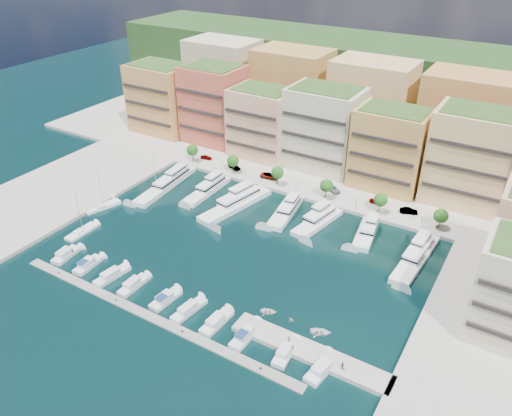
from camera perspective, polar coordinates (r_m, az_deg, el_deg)
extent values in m
plane|color=black|center=(123.88, -1.91, -4.68)|extent=(400.00, 400.00, 0.00)
cube|color=#9E998E|center=(172.21, 9.43, 5.58)|extent=(220.00, 64.00, 2.00)
cube|color=#9E998E|center=(104.64, 26.49, -16.59)|extent=(34.00, 76.00, 2.00)
cube|color=#9E998E|center=(157.66, -22.87, 1.00)|extent=(34.00, 76.00, 2.00)
cube|color=#193214|center=(214.51, 14.53, 10.08)|extent=(240.00, 40.00, 58.00)
cube|color=gray|center=(107.36, -12.23, -11.99)|extent=(72.00, 2.20, 0.35)
cube|color=#9E998E|center=(98.24, 6.15, -16.27)|extent=(32.00, 5.00, 2.00)
cube|color=#D1884C|center=(190.68, -10.69, 12.15)|extent=(22.00, 16.00, 24.00)
cube|color=black|center=(184.96, -12.37, 11.40)|extent=(20.24, 0.50, 0.90)
cube|color=#284A1D|center=(187.27, -11.06, 15.75)|extent=(19.36, 14.08, 0.80)
cube|color=#B2483B|center=(178.60, -4.83, 11.65)|extent=(20.00, 16.00, 26.00)
cube|color=black|center=(172.39, -6.45, 10.87)|extent=(18.40, 0.50, 0.90)
cube|color=#284A1D|center=(174.77, -5.02, 15.81)|extent=(17.60, 14.08, 0.80)
cube|color=#F0B386|center=(166.82, 0.76, 9.65)|extent=(20.00, 15.00, 22.00)
cube|color=black|center=(160.64, -0.66, 8.81)|extent=(18.40, 0.50, 0.90)
cube|color=#284A1D|center=(163.12, 0.79, 13.39)|extent=(17.60, 13.20, 0.80)
cube|color=beige|center=(159.10, 7.74, 8.89)|extent=(22.00, 16.00, 25.00)
cube|color=black|center=(152.09, 6.44, 7.94)|extent=(20.24, 0.50, 0.90)
cube|color=#284A1D|center=(154.89, 8.08, 13.33)|extent=(19.36, 14.08, 0.80)
cube|color=tan|center=(151.05, 15.04, 6.49)|extent=(20.00, 15.00, 23.00)
cube|color=black|center=(144.20, 14.08, 5.46)|extent=(18.40, 0.50, 0.90)
cube|color=#284A1D|center=(146.84, 15.66, 10.73)|extent=(17.60, 13.20, 0.80)
cube|color=#E2B777|center=(148.60, 23.40, 5.19)|extent=(22.00, 16.00, 26.00)
cube|color=black|center=(141.06, 22.78, 4.01)|extent=(20.24, 0.50, 0.90)
cube|color=#284A1D|center=(143.97, 24.49, 10.00)|extent=(19.36, 14.08, 0.80)
cube|color=beige|center=(201.20, -3.74, 14.45)|extent=(26.00, 18.00, 30.00)
cube|color=tan|center=(186.33, 4.09, 13.13)|extent=(26.00, 18.00, 30.00)
cube|color=#E2B777|center=(175.37, 12.96, 11.32)|extent=(26.00, 18.00, 30.00)
cube|color=#D1884C|center=(169.08, 22.62, 9.03)|extent=(26.00, 18.00, 30.00)
cylinder|color=#473323|center=(166.91, -7.24, 5.88)|extent=(0.24, 0.24, 3.00)
sphere|color=#214A15|center=(166.00, -7.28, 6.58)|extent=(3.80, 3.80, 3.80)
cylinder|color=#473323|center=(158.24, -2.63, 4.67)|extent=(0.24, 0.24, 3.00)
sphere|color=#214A15|center=(157.28, -2.65, 5.41)|extent=(3.80, 3.80, 3.80)
cylinder|color=#473323|center=(150.78, 2.45, 3.30)|extent=(0.24, 0.24, 3.00)
sphere|color=#214A15|center=(149.76, 2.47, 4.06)|extent=(3.80, 3.80, 3.80)
cylinder|color=#473323|center=(144.70, 7.99, 1.77)|extent=(0.24, 0.24, 3.00)
sphere|color=#214A15|center=(143.65, 8.06, 2.55)|extent=(3.80, 3.80, 3.80)
cylinder|color=#473323|center=(140.20, 13.95, 0.10)|extent=(0.24, 0.24, 3.00)
sphere|color=#214A15|center=(139.11, 14.06, 0.90)|extent=(3.80, 3.80, 3.80)
cylinder|color=#473323|center=(137.43, 20.21, -1.65)|extent=(0.24, 0.24, 3.00)
sphere|color=#214A15|center=(136.31, 20.38, -0.85)|extent=(3.80, 3.80, 3.80)
cylinder|color=black|center=(162.79, -6.62, 5.45)|extent=(0.10, 0.10, 4.00)
sphere|color=#FFF2CC|center=(161.94, -6.66, 6.11)|extent=(0.30, 0.30, 0.30)
cylinder|color=black|center=(153.33, -1.24, 4.02)|extent=(0.10, 0.10, 4.00)
sphere|color=#FFF2CC|center=(152.43, -1.25, 4.71)|extent=(0.30, 0.30, 0.30)
cylinder|color=black|center=(145.49, 4.77, 2.36)|extent=(0.10, 0.10, 4.00)
sphere|color=#FFF2CC|center=(144.54, 4.80, 3.08)|extent=(0.30, 0.30, 0.30)
cylinder|color=black|center=(139.54, 11.35, 0.52)|extent=(0.10, 0.10, 4.00)
sphere|color=#FFF2CC|center=(138.55, 11.44, 1.25)|extent=(0.30, 0.30, 0.30)
cylinder|color=black|center=(135.74, 18.41, -1.47)|extent=(0.10, 0.10, 4.00)
sphere|color=#FFF2CC|center=(134.72, 18.55, -0.73)|extent=(0.30, 0.30, 0.30)
cube|color=white|center=(153.66, -10.26, 2.45)|extent=(6.85, 27.21, 2.30)
cube|color=white|center=(154.50, -9.69, 3.53)|extent=(4.95, 15.08, 1.80)
cube|color=black|center=(154.50, -9.69, 3.53)|extent=(5.01, 15.14, 0.55)
cube|color=white|center=(155.24, -9.23, 4.37)|extent=(3.36, 8.28, 1.40)
cylinder|color=#B2B2B7|center=(155.65, -8.91, 5.12)|extent=(0.14, 0.14, 1.80)
cube|color=white|center=(148.92, -5.59, 1.87)|extent=(4.39, 19.42, 2.30)
cube|color=white|center=(149.32, -5.19, 2.86)|extent=(3.54, 10.69, 1.80)
cube|color=black|center=(149.32, -5.19, 2.86)|extent=(3.60, 10.75, 0.55)
cube|color=white|center=(149.69, -4.87, 3.64)|extent=(2.57, 5.84, 1.40)
cylinder|color=#B2B2B7|center=(149.82, -4.64, 4.36)|extent=(0.14, 0.14, 1.80)
cube|color=black|center=(149.13, -5.58, 1.71)|extent=(4.44, 19.47, 0.35)
cube|color=white|center=(140.83, -2.35, 0.20)|extent=(9.76, 25.49, 2.30)
cube|color=white|center=(141.62, -1.81, 1.35)|extent=(6.64, 14.28, 1.80)
cube|color=black|center=(141.62, -1.81, 1.35)|extent=(6.71, 14.35, 0.55)
cube|color=white|center=(142.33, -1.38, 2.25)|extent=(4.34, 7.94, 1.40)
cylinder|color=#B2B2B7|center=(142.70, -1.07, 3.06)|extent=(0.14, 0.14, 1.80)
cube|color=white|center=(137.41, 3.33, -0.67)|extent=(7.06, 18.25, 2.30)
cube|color=white|center=(137.73, 3.70, 0.39)|extent=(5.08, 10.22, 1.80)
cube|color=black|center=(137.73, 3.70, 0.39)|extent=(5.15, 10.28, 0.55)
cube|color=white|center=(138.05, 4.00, 1.22)|extent=(3.44, 5.67, 1.40)
cylinder|color=#B2B2B7|center=(138.11, 4.23, 1.98)|extent=(0.14, 0.14, 1.80)
cube|color=white|center=(133.82, 7.01, -1.79)|extent=(7.59, 18.37, 2.30)
cube|color=white|center=(134.16, 7.39, -0.70)|extent=(5.36, 10.32, 1.80)
cube|color=black|center=(134.16, 7.39, -0.70)|extent=(5.43, 10.39, 0.55)
cube|color=white|center=(134.49, 7.69, 0.15)|extent=(3.60, 5.75, 1.40)
cylinder|color=#B2B2B7|center=(134.56, 7.93, 0.93)|extent=(0.14, 0.14, 1.80)
cube|color=black|center=(134.06, 7.00, -1.96)|extent=(7.65, 18.42, 0.35)
cube|color=white|center=(131.26, 12.42, -3.05)|extent=(6.62, 15.46, 2.30)
cube|color=white|center=(131.38, 12.75, -1.99)|extent=(4.77, 8.69, 1.80)
cube|color=black|center=(131.38, 12.75, -1.99)|extent=(4.84, 8.76, 0.55)
cube|color=white|center=(131.54, 13.00, -1.16)|extent=(3.24, 4.84, 1.40)
cylinder|color=#B2B2B7|center=(131.47, 13.22, -0.39)|extent=(0.14, 0.14, 1.80)
cube|color=white|center=(125.31, 17.71, -5.68)|extent=(5.84, 23.34, 2.30)
cube|color=white|center=(126.07, 18.14, -4.38)|extent=(4.44, 12.91, 1.80)
cube|color=black|center=(126.07, 18.14, -4.38)|extent=(4.50, 12.97, 0.55)
cube|color=white|center=(126.74, 18.48, -3.37)|extent=(3.11, 7.08, 1.40)
cylinder|color=#B2B2B7|center=(127.07, 18.76, -2.47)|extent=(0.14, 0.14, 1.80)
cube|color=silver|center=(129.38, -20.85, -5.13)|extent=(3.83, 7.76, 1.40)
cube|color=silver|center=(128.50, -21.08, -4.73)|extent=(2.69, 3.84, 1.10)
cube|color=black|center=(129.33, -20.57, -4.51)|extent=(2.05, 0.38, 0.55)
cube|color=silver|center=(124.22, -18.60, -6.26)|extent=(3.41, 7.79, 1.40)
cube|color=silver|center=(123.30, -18.83, -5.86)|extent=(2.47, 3.81, 1.10)
cube|color=black|center=(124.18, -18.30, -5.62)|extent=(2.01, 0.27, 0.55)
cube|color=navy|center=(122.48, -19.21, -5.86)|extent=(2.13, 2.43, 0.12)
cube|color=silver|center=(119.22, -16.10, -7.51)|extent=(3.60, 9.19, 1.40)
cube|color=silver|center=(118.23, -16.34, -7.12)|extent=(2.49, 4.50, 1.10)
cube|color=black|center=(119.28, -15.71, -6.79)|extent=(1.84, 0.32, 0.55)
cube|color=silver|center=(115.19, -13.78, -8.65)|extent=(2.64, 8.00, 1.40)
cube|color=silver|center=(114.19, -14.00, -8.25)|extent=(2.05, 3.84, 1.10)
cube|color=black|center=(115.18, -13.43, -7.94)|extent=(1.88, 0.11, 0.55)
cube|color=silver|center=(110.02, -10.27, -10.34)|extent=(3.29, 7.78, 1.40)
cube|color=silver|center=(108.98, -10.46, -9.93)|extent=(2.39, 3.80, 1.10)
cube|color=black|center=(109.98, -9.93, -9.60)|extent=(1.95, 0.25, 0.55)
cube|color=navy|center=(108.06, -10.83, -9.96)|extent=(2.07, 2.42, 0.12)
cube|color=silver|center=(106.79, -7.65, -11.56)|extent=(3.49, 8.98, 1.40)
cube|color=silver|center=(105.69, -7.85, -11.16)|extent=(2.40, 4.40, 1.10)
cube|color=black|center=(106.84, -7.25, -10.74)|extent=(1.76, 0.31, 0.55)
cube|color=silver|center=(103.51, -4.51, -12.97)|extent=(3.11, 8.36, 1.40)
cube|color=silver|center=(102.38, -4.68, -12.58)|extent=(2.31, 4.05, 1.10)
cube|color=black|center=(103.52, -4.13, -12.16)|extent=(1.96, 0.19, 0.55)
cube|color=silver|center=(100.63, -1.16, -14.43)|extent=(2.85, 8.45, 1.40)
cube|color=silver|center=(99.46, -1.30, -14.04)|extent=(2.18, 4.07, 1.10)
cube|color=black|center=(100.65, -0.77, -13.57)|extent=(1.96, 0.13, 0.55)
cube|color=navy|center=(98.39, -1.66, -14.17)|extent=(1.94, 2.55, 0.12)
cube|color=silver|center=(97.60, 3.37, -16.29)|extent=(3.30, 7.67, 1.40)
cube|color=silver|center=(96.43, 3.28, -15.90)|extent=(2.37, 3.76, 1.10)
cube|color=black|center=(97.53, 3.71, -15.45)|extent=(1.89, 0.27, 0.55)
cube|color=silver|center=(95.57, 7.51, -17.88)|extent=(3.93, 8.41, 1.40)
cube|color=silver|center=(94.35, 7.46, -17.52)|extent=(2.73, 4.15, 1.10)
cube|color=black|center=(95.57, 7.88, -16.98)|extent=(2.04, 0.38, 0.55)
cube|color=white|center=(149.75, -11.33, 1.49)|extent=(2.93, 9.67, 1.20)
cube|color=white|center=(148.72, -11.60, 1.64)|extent=(1.68, 2.44, 0.60)
cylinder|color=#B2B2B7|center=(147.05, -11.46, 3.81)|extent=(0.14, 0.14, 12.00)
cylinder|color=#B2B2B7|center=(148.09, -11.75, 1.80)|extent=(0.20, 4.32, 0.10)
cube|color=white|center=(137.18, -19.27, -2.66)|extent=(2.98, 9.18, 1.20)
cube|color=white|center=(136.26, -19.62, -2.52)|extent=(1.73, 2.31, 0.60)
cylinder|color=#B2B2B7|center=(134.12, -19.60, -0.20)|extent=(0.14, 0.14, 12.00)
cylinder|color=#B2B2B7|center=(135.67, -19.81, -2.36)|extent=(0.18, 4.11, 0.10)
cube|color=white|center=(147.10, -17.07, 0.10)|extent=(5.96, 10.56, 1.20)
cube|color=white|center=(146.10, -17.41, 0.23)|extent=(2.42, 2.96, 0.60)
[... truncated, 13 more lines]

